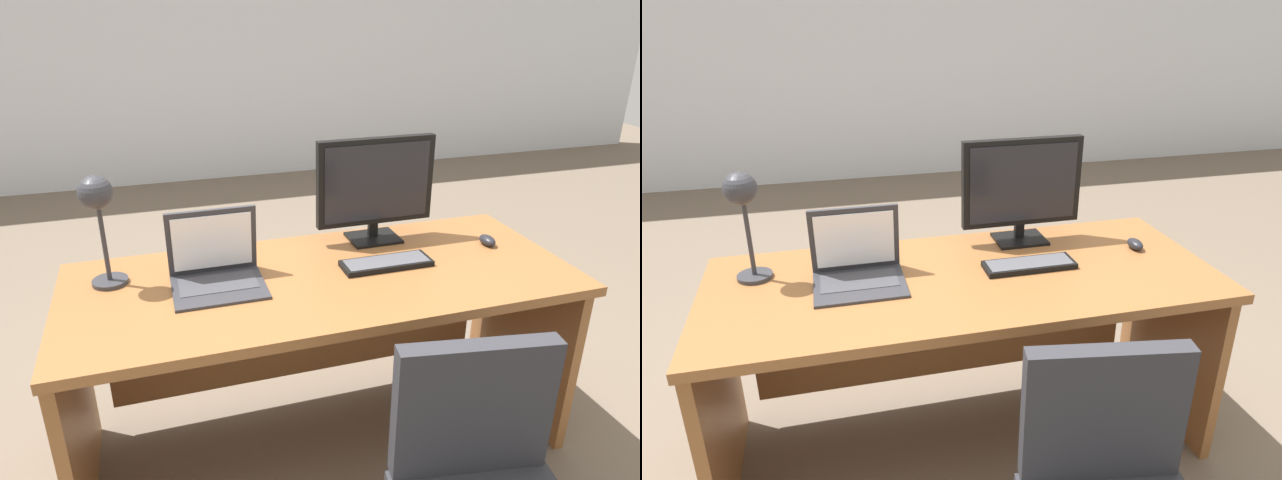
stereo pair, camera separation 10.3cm
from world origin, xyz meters
TOP-DOWN VIEW (x-y plane):
  - ground at (0.00, 1.50)m, footprint 12.00×12.00m
  - back_wall at (0.00, 3.82)m, footprint 10.00×0.10m
  - desk at (0.00, 0.05)m, footprint 1.79×0.74m
  - monitor at (0.29, 0.25)m, footprint 0.47×0.16m
  - laptop at (-0.36, 0.07)m, footprint 0.31×0.26m
  - keyboard at (0.24, 0.01)m, footprint 0.33×0.11m
  - mouse at (0.70, 0.06)m, footprint 0.05×0.09m
  - desk_lamp at (-0.71, 0.13)m, footprint 0.12×0.14m

SIDE VIEW (x-z plane):
  - ground at x=0.00m, z-range 0.00..0.00m
  - desk at x=0.00m, z-range 0.16..0.90m
  - keyboard at x=0.24m, z-range 0.74..0.76m
  - mouse at x=0.70m, z-range 0.74..0.78m
  - laptop at x=-0.36m, z-range 0.69..0.94m
  - monitor at x=0.29m, z-range 0.76..1.18m
  - desk_lamp at x=-0.71m, z-range 0.83..1.22m
  - back_wall at x=0.00m, z-range 0.00..2.80m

